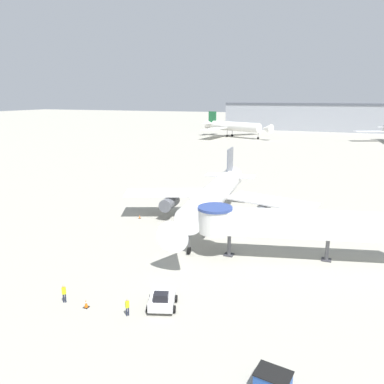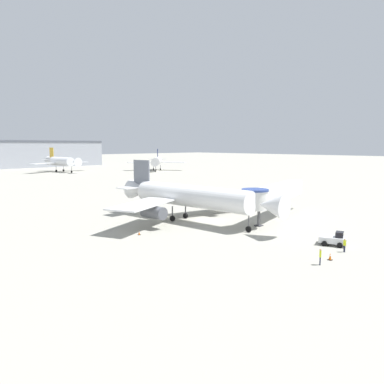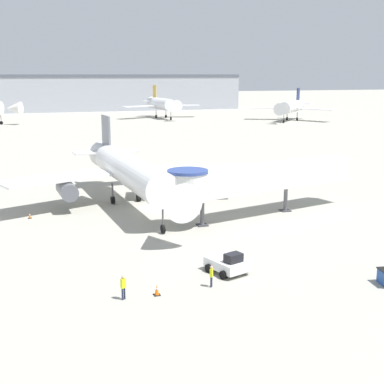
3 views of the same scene
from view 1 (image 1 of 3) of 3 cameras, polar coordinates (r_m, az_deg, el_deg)
ground_plane at (r=54.14m, az=5.50°, el=-5.74°), size 800.00×800.00×0.00m
main_airplane at (r=55.30m, az=3.28°, el=-0.72°), size 30.20×32.19×9.87m
jet_bridge at (r=44.67m, az=14.33°, el=-4.66°), size 23.48×8.67×6.01m
pushback_tug_white at (r=35.19m, az=-4.58°, el=-16.04°), size 3.24×3.82×1.76m
service_container_blue at (r=27.81m, az=12.23°, el=-26.25°), size 2.54×2.01×1.15m
traffic_cone_port_wing at (r=59.23m, az=-7.99°, el=-3.73°), size 0.37×0.37×0.61m
traffic_cone_apron_front at (r=36.54m, az=-15.84°, el=-16.05°), size 0.47×0.47×0.78m
ground_crew_marshaller at (r=34.30m, az=-9.83°, el=-16.74°), size 0.33×0.36×1.63m
ground_crew_wing_walker at (r=37.58m, az=-18.93°, el=-14.27°), size 0.39×0.33×1.77m
background_jet_green_tail at (r=178.12m, az=6.42°, el=9.91°), size 36.58×37.11×11.48m
terminal_building at (r=224.22m, az=22.16°, el=10.52°), size 129.06×19.38×15.11m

